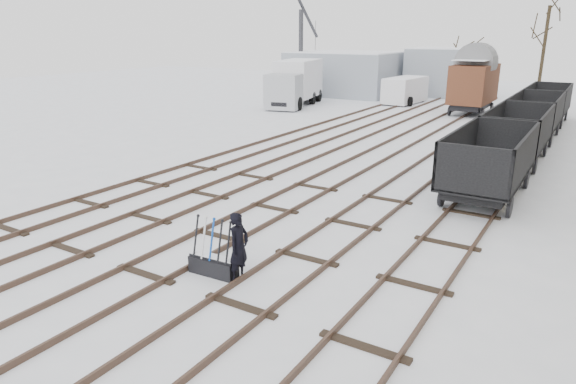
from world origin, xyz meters
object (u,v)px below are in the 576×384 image
(freight_wagon_a, at_px, (488,172))
(crane, at_px, (302,69))
(lorry, at_px, (295,83))
(panel_van, at_px, (405,90))
(box_van_wagon, at_px, (474,82))
(worker, at_px, (239,247))
(ground_frame, at_px, (213,264))

(freight_wagon_a, bearing_deg, crane, 131.56)
(lorry, bearing_deg, freight_wagon_a, -55.78)
(lorry, height_order, panel_van, lorry)
(panel_van, bearing_deg, lorry, -135.71)
(box_van_wagon, xyz_separation_m, crane, (-17.79, 5.25, 0.03))
(worker, relative_size, crane, 0.20)
(worker, distance_m, freight_wagon_a, 10.96)
(worker, height_order, lorry, lorry)
(ground_frame, relative_size, crane, 0.16)
(ground_frame, relative_size, lorry, 0.18)
(worker, relative_size, box_van_wagon, 0.33)
(worker, relative_size, panel_van, 0.34)
(worker, xyz_separation_m, panel_van, (-7.72, 34.19, 0.27))
(ground_frame, relative_size, worker, 0.84)
(worker, distance_m, crane, 41.01)
(panel_van, bearing_deg, worker, -72.54)
(lorry, distance_m, crane, 9.11)
(worker, distance_m, lorry, 31.90)
(freight_wagon_a, distance_m, lorry, 26.00)
(worker, xyz_separation_m, lorry, (-15.13, 28.07, 1.02))
(worker, bearing_deg, box_van_wagon, 3.09)
(worker, bearing_deg, crane, 28.42)
(freight_wagon_a, xyz_separation_m, box_van_wagon, (-5.21, 20.69, 1.39))
(worker, bearing_deg, lorry, 28.82)
(worker, height_order, box_van_wagon, box_van_wagon)
(worker, relative_size, freight_wagon_a, 0.29)
(box_van_wagon, bearing_deg, crane, 164.37)
(ground_frame, distance_m, freight_wagon_a, 11.35)
(worker, bearing_deg, panel_van, 13.22)
(ground_frame, xyz_separation_m, panel_van, (-6.97, 34.29, 0.87))
(ground_frame, xyz_separation_m, worker, (0.75, 0.10, 0.60))
(ground_frame, height_order, worker, worker)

